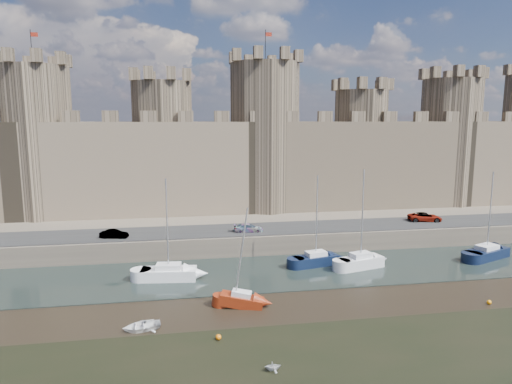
# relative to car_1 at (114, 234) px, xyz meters

# --- Properties ---
(water_channel) EXTENTS (160.00, 12.00, 0.08)m
(water_channel) POSITION_rel_car_1_xyz_m (19.70, -8.36, -3.01)
(water_channel) COLOR black
(water_channel) RESTS_ON ground
(quay) EXTENTS (160.00, 60.00, 2.50)m
(quay) POSITION_rel_car_1_xyz_m (19.70, 27.64, -1.80)
(quay) COLOR #4C443A
(quay) RESTS_ON ground
(road) EXTENTS (160.00, 7.00, 0.10)m
(road) POSITION_rel_car_1_xyz_m (19.70, 1.64, -0.50)
(road) COLOR black
(road) RESTS_ON quay
(castle) EXTENTS (108.50, 11.00, 29.00)m
(castle) POSITION_rel_car_1_xyz_m (19.06, 15.64, 8.62)
(castle) COLOR #42382B
(castle) RESTS_ON quay
(car_1) EXTENTS (3.52, 1.82, 1.11)m
(car_1) POSITION_rel_car_1_xyz_m (0.00, 0.00, 0.00)
(car_1) COLOR gray
(car_1) RESTS_ON quay
(car_2) EXTENTS (3.86, 1.78, 1.09)m
(car_2) POSITION_rel_car_1_xyz_m (16.66, 0.41, -0.01)
(car_2) COLOR gray
(car_2) RESTS_ON quay
(car_3) EXTENTS (5.00, 3.03, 1.30)m
(car_3) POSITION_rel_car_1_xyz_m (42.35, 2.28, 0.10)
(car_3) COLOR gray
(car_3) RESTS_ON quay
(sailboat_0) EXTENTS (6.01, 2.90, 10.84)m
(sailboat_0) POSITION_rel_car_1_xyz_m (6.68, -8.90, -2.22)
(sailboat_0) COLOR white
(sailboat_0) RESTS_ON ground
(sailboat_1) EXTENTS (5.59, 3.14, 10.57)m
(sailboat_1) POSITION_rel_car_1_xyz_m (23.50, -6.92, -2.23)
(sailboat_1) COLOR black
(sailboat_1) RESTS_ON ground
(sailboat_2) EXTENTS (5.61, 3.34, 11.35)m
(sailboat_2) POSITION_rel_car_1_xyz_m (28.30, -8.66, -2.17)
(sailboat_2) COLOR silver
(sailboat_2) RESTS_ON ground
(sailboat_3) EXTENTS (6.53, 4.45, 10.67)m
(sailboat_3) POSITION_rel_car_1_xyz_m (44.94, -7.80, -2.24)
(sailboat_3) COLOR black
(sailboat_3) RESTS_ON ground
(sailboat_4) EXTENTS (4.22, 2.54, 9.23)m
(sailboat_4) POSITION_rel_car_1_xyz_m (13.40, -17.02, -2.36)
(sailboat_4) COLOR maroon
(sailboat_4) RESTS_ON ground
(dinghy_3) EXTENTS (1.33, 1.19, 0.63)m
(dinghy_3) POSITION_rel_car_1_xyz_m (14.05, -28.05, -2.74)
(dinghy_3) COLOR silver
(dinghy_3) RESTS_ON ground
(dinghy_6) EXTENTS (3.29, 2.54, 0.63)m
(dinghy_6) POSITION_rel_car_1_xyz_m (4.73, -20.36, -2.74)
(dinghy_6) COLOR silver
(dinghy_6) RESTS_ON ground
(buoy_1) EXTENTS (0.46, 0.46, 0.46)m
(buoy_1) POSITION_rel_car_1_xyz_m (10.76, -23.05, -2.82)
(buoy_1) COLOR orange
(buoy_1) RESTS_ON ground
(buoy_3) EXTENTS (0.42, 0.42, 0.42)m
(buoy_3) POSITION_rel_car_1_xyz_m (36.07, -20.36, -2.84)
(buoy_3) COLOR orange
(buoy_3) RESTS_ON ground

